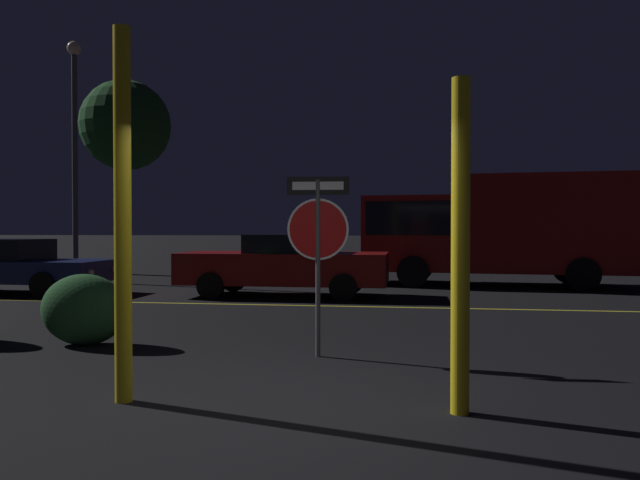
# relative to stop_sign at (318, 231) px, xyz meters

# --- Properties ---
(ground_plane) EXTENTS (260.00, 260.00, 0.00)m
(ground_plane) POSITION_rel_stop_sign_xyz_m (-0.02, -2.19, -1.54)
(ground_plane) COLOR black
(road_center_stripe) EXTENTS (40.57, 0.12, 0.01)m
(road_center_stripe) POSITION_rel_stop_sign_xyz_m (-0.02, 4.91, -1.53)
(road_center_stripe) COLOR gold
(road_center_stripe) RESTS_ON ground_plane
(stop_sign) EXTENTS (0.76, 0.07, 2.19)m
(stop_sign) POSITION_rel_stop_sign_xyz_m (0.00, 0.00, 0.00)
(stop_sign) COLOR #4C4C51
(stop_sign) RESTS_ON ground_plane
(yellow_pole_left) EXTENTS (0.15, 0.15, 3.37)m
(yellow_pole_left) POSITION_rel_stop_sign_xyz_m (-1.44, -2.21, 0.15)
(yellow_pole_left) COLOR yellow
(yellow_pole_left) RESTS_ON ground_plane
(yellow_pole_right) EXTENTS (0.16, 0.16, 2.83)m
(yellow_pole_right) POSITION_rel_stop_sign_xyz_m (1.54, -2.14, -0.12)
(yellow_pole_right) COLOR yellow
(yellow_pole_right) RESTS_ON ground_plane
(hedge_bush_1) EXTENTS (1.19, 0.70, 0.96)m
(hedge_bush_1) POSITION_rel_stop_sign_xyz_m (-3.21, 0.27, -1.06)
(hedge_bush_1) COLOR #285B2D
(hedge_bush_1) RESTS_ON ground_plane
(passing_car_1) EXTENTS (4.99, 1.96, 1.31)m
(passing_car_1) POSITION_rel_stop_sign_xyz_m (-8.54, 6.18, -0.87)
(passing_car_1) COLOR navy
(passing_car_1) RESTS_ON ground_plane
(passing_car_2) EXTENTS (4.84, 1.96, 1.43)m
(passing_car_2) POSITION_rel_stop_sign_xyz_m (-1.77, 6.58, -0.80)
(passing_car_2) COLOR maroon
(passing_car_2) RESTS_ON ground_plane
(delivery_truck) EXTENTS (7.17, 3.01, 2.98)m
(delivery_truck) POSITION_rel_stop_sign_xyz_m (3.30, 10.12, 0.07)
(delivery_truck) COLOR maroon
(delivery_truck) RESTS_ON ground_plane
(street_lamp) EXTENTS (0.40, 0.40, 7.04)m
(street_lamp) POSITION_rel_stop_sign_xyz_m (-8.67, 9.55, 2.77)
(street_lamp) COLOR #4C4C51
(street_lamp) RESTS_ON ground_plane
(tree_0) EXTENTS (3.04, 3.04, 6.59)m
(tree_0) POSITION_rel_stop_sign_xyz_m (-8.50, 12.49, 3.49)
(tree_0) COLOR #422D1E
(tree_0) RESTS_ON ground_plane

